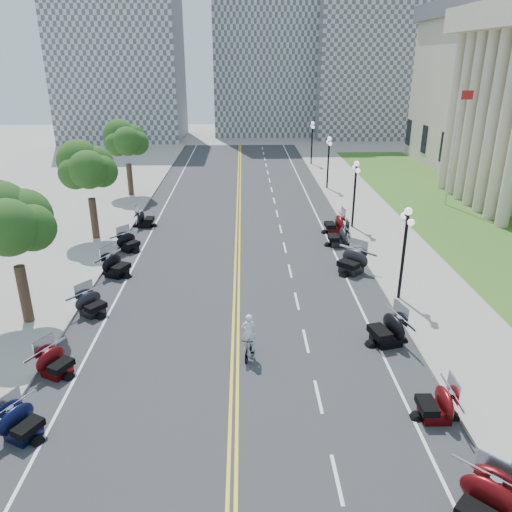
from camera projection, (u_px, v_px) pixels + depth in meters
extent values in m
plane|color=gray|center=(235.00, 342.00, 22.56)|extent=(160.00, 160.00, 0.00)
cube|color=#333335|center=(237.00, 259.00, 31.85)|extent=(16.00, 90.00, 0.01)
cube|color=yellow|center=(235.00, 259.00, 31.84)|extent=(0.12, 90.00, 0.00)
cube|color=yellow|center=(239.00, 259.00, 31.85)|extent=(0.12, 90.00, 0.00)
cube|color=white|center=(337.00, 258.00, 32.00)|extent=(0.12, 90.00, 0.00)
cube|color=white|center=(137.00, 260.00, 31.69)|extent=(0.12, 90.00, 0.00)
cube|color=white|center=(337.00, 479.00, 15.20)|extent=(0.12, 2.00, 0.00)
cube|color=white|center=(318.00, 396.00, 18.92)|extent=(0.12, 2.00, 0.00)
cube|color=white|center=(306.00, 341.00, 22.64)|extent=(0.12, 2.00, 0.00)
cube|color=white|center=(297.00, 301.00, 26.35)|extent=(0.12, 2.00, 0.00)
cube|color=white|center=(290.00, 271.00, 30.07)|extent=(0.12, 2.00, 0.00)
cube|color=white|center=(285.00, 247.00, 33.78)|extent=(0.12, 2.00, 0.00)
cube|color=white|center=(281.00, 229.00, 37.50)|extent=(0.12, 2.00, 0.00)
cube|color=white|center=(277.00, 213.00, 41.21)|extent=(0.12, 2.00, 0.00)
cube|color=white|center=(274.00, 201.00, 44.93)|extent=(0.12, 2.00, 0.00)
cube|color=white|center=(272.00, 190.00, 48.65)|extent=(0.12, 2.00, 0.00)
cube|color=white|center=(270.00, 180.00, 52.36)|extent=(0.12, 2.00, 0.00)
cube|color=white|center=(268.00, 172.00, 56.08)|extent=(0.12, 2.00, 0.00)
cube|color=white|center=(266.00, 165.00, 59.79)|extent=(0.12, 2.00, 0.00)
cube|color=white|center=(265.00, 159.00, 63.51)|extent=(0.12, 2.00, 0.00)
cube|color=white|center=(264.00, 153.00, 67.22)|extent=(0.12, 2.00, 0.00)
cube|color=white|center=(262.00, 148.00, 70.94)|extent=(0.12, 2.00, 0.00)
cube|color=#9E9991|center=(400.00, 257.00, 32.08)|extent=(5.00, 90.00, 0.15)
cube|color=#9E9991|center=(72.00, 260.00, 31.57)|extent=(5.00, 90.00, 0.15)
cube|color=#356023|center=(458.00, 219.00, 39.69)|extent=(9.00, 60.00, 0.10)
cube|color=gray|center=(119.00, 51.00, 74.92)|extent=(18.00, 14.00, 26.00)
cube|color=gray|center=(264.00, 38.00, 80.28)|extent=(16.00, 12.00, 30.00)
cube|color=gray|center=(377.00, 65.00, 79.41)|extent=(20.00, 14.00, 22.00)
imported|color=#A51414|center=(249.00, 346.00, 21.26)|extent=(0.82, 1.81, 1.05)
imported|color=white|center=(249.00, 318.00, 20.75)|extent=(0.62, 0.41, 1.70)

